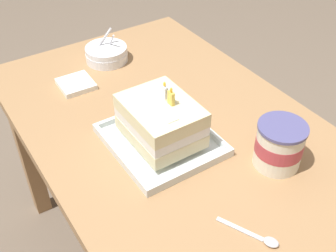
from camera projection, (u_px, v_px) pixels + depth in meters
name	position (u px, v px, depth m)	size (l,w,h in m)	color
dining_table	(174.00, 151.00, 1.24)	(1.21, 0.75, 0.69)	#9E754C
foil_tray	(161.00, 141.00, 1.13)	(0.29, 0.26, 0.02)	silver
birthday_cake	(161.00, 120.00, 1.08)	(0.21, 0.16, 0.16)	beige
bowl_stack	(107.00, 54.00, 1.45)	(0.14, 0.14, 0.11)	white
ice_cream_tub	(279.00, 145.00, 1.03)	(0.12, 0.12, 0.12)	silver
serving_spoon_near_tray	(263.00, 239.00, 0.89)	(0.14, 0.08, 0.01)	silver
napkin_pile	(76.00, 84.00, 1.33)	(0.11, 0.11, 0.02)	white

